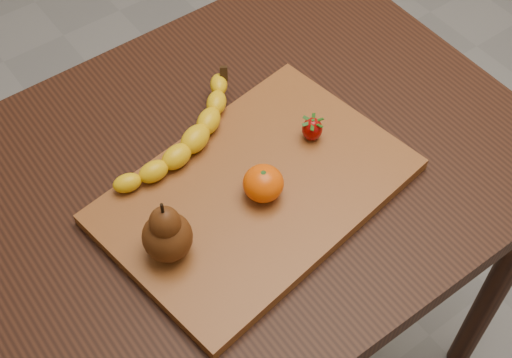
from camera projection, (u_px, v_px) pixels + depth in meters
table at (224, 210)px, 1.18m from camera, size 1.00×0.70×0.76m
cutting_board at (256, 191)px, 1.07m from camera, size 0.49×0.36×0.02m
banana at (195, 139)px, 1.09m from camera, size 0.25×0.15×0.04m
pear at (166, 229)px, 0.95m from camera, size 0.08×0.08×0.11m
mandarin at (263, 183)px, 1.03m from camera, size 0.07×0.07×0.05m
strawberry at (312, 128)px, 1.11m from camera, size 0.04×0.04×0.04m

